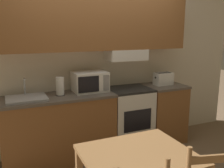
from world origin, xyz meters
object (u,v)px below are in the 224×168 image
at_px(dining_table, 138,166).
at_px(paper_towel_roll, 60,86).
at_px(microwave, 90,81).
at_px(sink_basin, 26,98).
at_px(stove_range, 129,118).
at_px(toaster, 163,79).

bearing_deg(dining_table, paper_towel_roll, 101.51).
bearing_deg(microwave, dining_table, -94.19).
bearing_deg(sink_basin, microwave, 5.01).
height_order(stove_range, toaster, toaster).
relative_size(sink_basin, paper_towel_roll, 2.03).
bearing_deg(sink_basin, dining_table, -63.90).
distance_m(toaster, sink_basin, 2.07).
relative_size(microwave, paper_towel_roll, 1.93).
bearing_deg(stove_range, sink_basin, -179.91).
bearing_deg(stove_range, dining_table, -114.82).
xyz_separation_m(microwave, paper_towel_roll, (-0.43, -0.06, -0.02)).
xyz_separation_m(paper_towel_roll, dining_table, (0.32, -1.55, -0.41)).
bearing_deg(stove_range, toaster, 1.02).
height_order(paper_towel_roll, dining_table, paper_towel_roll).
xyz_separation_m(stove_range, dining_table, (-0.71, -1.53, 0.18)).
bearing_deg(paper_towel_roll, microwave, 7.46).
height_order(stove_range, paper_towel_roll, paper_towel_roll).
height_order(toaster, dining_table, toaster).
bearing_deg(toaster, stove_range, -178.98).
relative_size(microwave, sink_basin, 0.95).
xyz_separation_m(microwave, dining_table, (-0.12, -1.61, -0.43)).
xyz_separation_m(toaster, paper_towel_roll, (-1.64, 0.01, 0.02)).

